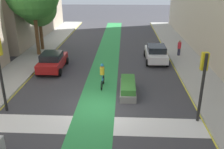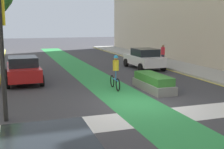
{
  "view_description": "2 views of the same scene",
  "coord_description": "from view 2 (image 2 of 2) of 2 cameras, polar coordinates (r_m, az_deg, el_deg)",
  "views": [
    {
      "loc": [
        1.46,
        -13.46,
        7.53
      ],
      "look_at": [
        0.69,
        2.37,
        1.26
      ],
      "focal_mm": 39.78,
      "sensor_mm": 36.0,
      "label": 1
    },
    {
      "loc": [
        -5.2,
        -11.75,
        3.52
      ],
      "look_at": [
        -0.15,
        3.18,
        0.78
      ],
      "focal_mm": 47.77,
      "sensor_mm": 36.0,
      "label": 2
    }
  ],
  "objects": [
    {
      "name": "traffic_signal_near_left",
      "position": [
        11.21,
        -20.49,
        6.91
      ],
      "size": [
        0.35,
        0.52,
        4.38
      ],
      "color": "black",
      "rests_on": "ground_plane"
    },
    {
      "name": "cyclist_in_lane",
      "position": [
        15.78,
        0.66,
        0.57
      ],
      "size": [
        0.32,
        1.73,
        1.86
      ],
      "color": "black",
      "rests_on": "ground_plane"
    },
    {
      "name": "pedestrian_sidewalk_right_a",
      "position": [
        25.74,
        9.7,
        3.94
      ],
      "size": [
        0.34,
        0.34,
        1.53
      ],
      "color": "#262638",
      "rests_on": "sidewalk_right"
    },
    {
      "name": "car_white_right_far",
      "position": [
        23.21,
        6.17,
        3.09
      ],
      "size": [
        2.02,
        4.2,
        1.57
      ],
      "color": "silver",
      "rests_on": "ground_plane"
    },
    {
      "name": "car_red_left_far",
      "position": [
        18.37,
        -16.65,
        0.94
      ],
      "size": [
        2.09,
        4.23,
        1.57
      ],
      "color": "#A51919",
      "rests_on": "ground_plane"
    },
    {
      "name": "median_planter",
      "position": [
        15.86,
        7.91,
        -1.57
      ],
      "size": [
        1.07,
        3.2,
        0.85
      ],
      "color": "slate",
      "rests_on": "ground_plane"
    },
    {
      "name": "ground_plane",
      "position": [
        13.32,
        5.03,
        -5.5
      ],
      "size": [
        120.0,
        120.0,
        0.0
      ],
      "primitive_type": "plane",
      "color": "#38383D"
    },
    {
      "name": "bike_lane_paint",
      "position": [
        13.24,
        4.23,
        -5.56
      ],
      "size": [
        2.4,
        60.0,
        0.01
      ],
      "primitive_type": "cube",
      "color": "#2D8C47",
      "rests_on": "ground_plane"
    },
    {
      "name": "crosswalk_band",
      "position": [
        11.59,
        9.03,
        -7.93
      ],
      "size": [
        12.0,
        1.8,
        0.01
      ],
      "primitive_type": "cube",
      "color": "silver",
      "rests_on": "ground_plane"
    }
  ]
}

